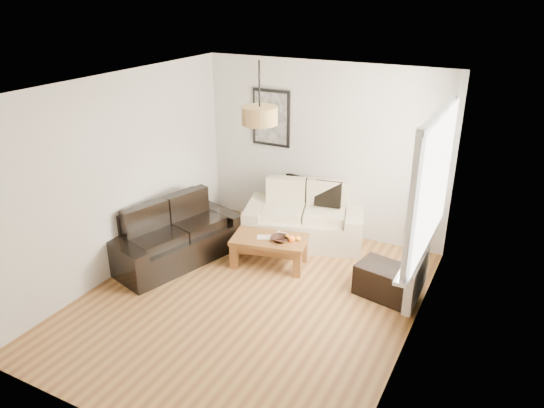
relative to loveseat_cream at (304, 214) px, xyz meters
The scene contains 21 objects.
floor 1.83m from the loveseat_cream, 87.90° to the right, with size 4.50×4.50×0.00m, color brown.
ceiling 2.81m from the loveseat_cream, 87.90° to the right, with size 3.80×4.50×0.00m, color white, non-canonical shape.
wall_back 0.99m from the loveseat_cream, 82.09° to the left, with size 3.80×0.04×2.60m, color silver, non-canonical shape.
wall_front 4.12m from the loveseat_cream, 89.07° to the right, with size 3.80×0.04×2.60m, color silver, non-canonical shape.
wall_left 2.70m from the loveseat_cream, 135.87° to the right, with size 0.04×4.50×2.60m, color silver, non-canonical shape.
wall_right 2.79m from the loveseat_cream, 42.17° to the right, with size 0.04×4.50×2.60m, color silver, non-canonical shape.
window_bay 2.46m from the loveseat_cream, 26.98° to the right, with size 0.14×1.90×1.60m, color white, non-canonical shape.
radiator 2.13m from the loveseat_cream, 27.47° to the right, with size 0.10×0.90×0.52m, color white.
poster 1.56m from the loveseat_cream, 150.72° to the left, with size 0.62×0.04×0.87m, color black, non-canonical shape.
pendant_shade 2.33m from the loveseat_cream, 87.47° to the right, with size 0.40×0.40×0.20m, color tan.
loveseat_cream is the anchor object (origin of this frame).
sofa_leather 1.92m from the loveseat_cream, 135.25° to the right, with size 1.82×0.89×0.79m, color black, non-canonical shape.
coffee_table 0.94m from the loveseat_cream, 97.44° to the right, with size 1.00×0.55×0.41m, color brown, non-canonical shape.
ottoman 1.79m from the loveseat_cream, 31.35° to the right, with size 0.70×0.45×0.40m, color black.
cushion_left 0.43m from the loveseat_cream, 138.05° to the left, with size 0.38×0.12×0.38m, color black.
cushion_right 0.47m from the loveseat_cream, 35.96° to the left, with size 0.39×0.12×0.39m, color black.
fruit_bowl 0.92m from the loveseat_cream, 86.67° to the right, with size 0.25×0.25×0.06m, color black.
orange_a 0.89m from the loveseat_cream, 77.26° to the right, with size 0.09×0.09×0.09m, color orange.
orange_b 0.85m from the loveseat_cream, 71.95° to the right, with size 0.07×0.07×0.07m, color orange.
orange_c 0.83m from the loveseat_cream, 82.10° to the right, with size 0.06×0.06×0.06m, color orange.
papers 0.94m from the loveseat_cream, 101.64° to the right, with size 0.19×0.13×0.01m, color white.
Camera 1 is at (2.70, -4.62, 3.55)m, focal length 33.88 mm.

